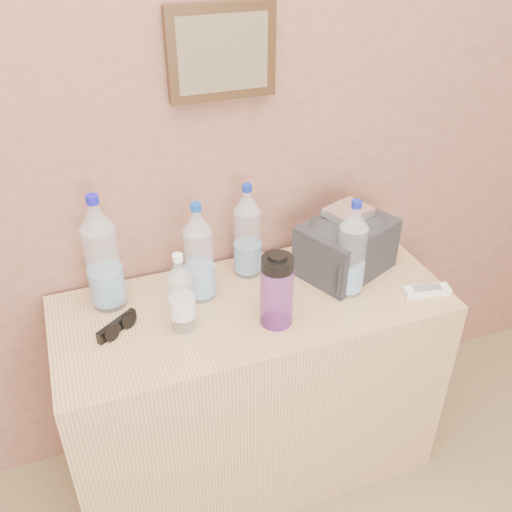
# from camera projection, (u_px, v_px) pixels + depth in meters

# --- Properties ---
(picture_frame) EXTENTS (0.30, 0.03, 0.25)m
(picture_frame) POSITION_uv_depth(u_px,v_px,m) (222.00, 53.00, 1.52)
(picture_frame) COLOR #382311
(picture_frame) RESTS_ON room_shell
(dresser) EXTENTS (1.17, 0.49, 0.73)m
(dresser) POSITION_uv_depth(u_px,v_px,m) (253.00, 389.00, 1.90)
(dresser) COLOR tan
(dresser) RESTS_ON ground
(pet_large_a) EXTENTS (0.10, 0.10, 0.36)m
(pet_large_a) POSITION_uv_depth(u_px,v_px,m) (103.00, 259.00, 1.61)
(pet_large_a) COLOR white
(pet_large_a) RESTS_ON dresser
(pet_large_b) EXTENTS (0.08, 0.08, 0.31)m
(pet_large_b) POSITION_uv_depth(u_px,v_px,m) (247.00, 235.00, 1.76)
(pet_large_b) COLOR silver
(pet_large_b) RESTS_ON dresser
(pet_large_c) EXTENTS (0.09, 0.09, 0.31)m
(pet_large_c) POSITION_uv_depth(u_px,v_px,m) (199.00, 257.00, 1.65)
(pet_large_c) COLOR silver
(pet_large_c) RESTS_ON dresser
(pet_large_d) EXTENTS (0.08, 0.08, 0.31)m
(pet_large_d) POSITION_uv_depth(u_px,v_px,m) (351.00, 253.00, 1.67)
(pet_large_d) COLOR silver
(pet_large_d) RESTS_ON dresser
(pet_small) EXTENTS (0.07, 0.07, 0.24)m
(pet_small) POSITION_uv_depth(u_px,v_px,m) (181.00, 297.00, 1.54)
(pet_small) COLOR white
(pet_small) RESTS_ON dresser
(nalgene_bottle) EXTENTS (0.09, 0.09, 0.23)m
(nalgene_bottle) POSITION_uv_depth(u_px,v_px,m) (277.00, 290.00, 1.56)
(nalgene_bottle) COLOR #6F2792
(nalgene_bottle) RESTS_ON dresser
(sunglasses) EXTENTS (0.14, 0.12, 0.04)m
(sunglasses) POSITION_uv_depth(u_px,v_px,m) (117.00, 326.00, 1.58)
(sunglasses) COLOR black
(sunglasses) RESTS_ON dresser
(ac_remote) EXTENTS (0.15, 0.07, 0.02)m
(ac_remote) POSITION_uv_depth(u_px,v_px,m) (427.00, 290.00, 1.73)
(ac_remote) COLOR white
(ac_remote) RESTS_ON dresser
(toiletry_bag) EXTENTS (0.34, 0.30, 0.19)m
(toiletry_bag) POSITION_uv_depth(u_px,v_px,m) (346.00, 244.00, 1.79)
(toiletry_bag) COLOR black
(toiletry_bag) RESTS_ON dresser
(foil_packet) EXTENTS (0.16, 0.14, 0.03)m
(foil_packet) POSITION_uv_depth(u_px,v_px,m) (348.00, 212.00, 1.74)
(foil_packet) COLOR silver
(foil_packet) RESTS_ON toiletry_bag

